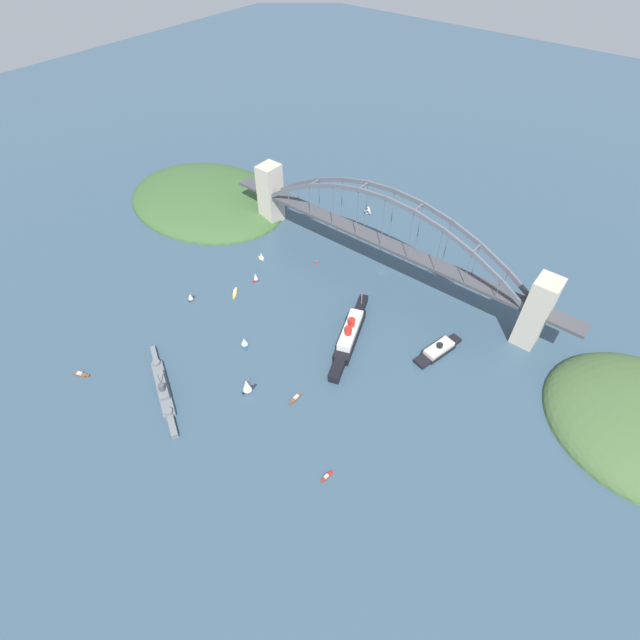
{
  "coord_description": "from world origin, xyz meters",
  "views": [
    {
      "loc": [
        -141.41,
        258.58,
        242.55
      ],
      "look_at": [
        0.0,
        79.71,
        8.0
      ],
      "focal_mm": 26.18,
      "sensor_mm": 36.0,
      "label": 1
    }
  ],
  "objects_px": {
    "ocean_liner": "(350,334)",
    "harbor_ferry_steamer": "(438,350)",
    "small_boat_0": "(235,293)",
    "small_boat_7": "(190,297)",
    "harbor_arch_bridge": "(385,242)",
    "seaplane_taxiing_near_bridge": "(368,211)",
    "small_boat_8": "(244,342)",
    "small_boat_4": "(247,385)",
    "small_boat_2": "(256,277)",
    "small_boat_6": "(81,374)",
    "naval_cruiser": "(163,389)",
    "small_boat_5": "(296,398)",
    "small_boat_1": "(261,256)",
    "small_boat_3": "(327,476)",
    "channel_marker_buoy": "(316,262)"
  },
  "relations": [
    {
      "from": "ocean_liner",
      "to": "harbor_ferry_steamer",
      "type": "xyz_separation_m",
      "value": [
        -54.05,
        -27.39,
        -2.96
      ]
    },
    {
      "from": "small_boat_0",
      "to": "small_boat_7",
      "type": "bearing_deg",
      "value": 51.03
    },
    {
      "from": "harbor_arch_bridge",
      "to": "seaplane_taxiing_near_bridge",
      "type": "bearing_deg",
      "value": -48.61
    },
    {
      "from": "small_boat_8",
      "to": "small_boat_7",
      "type": "bearing_deg",
      "value": -6.51
    },
    {
      "from": "small_boat_4",
      "to": "small_boat_2",
      "type": "bearing_deg",
      "value": -48.99
    },
    {
      "from": "seaplane_taxiing_near_bridge",
      "to": "small_boat_6",
      "type": "xyz_separation_m",
      "value": [
        39.33,
        273.29,
        -1.07
      ]
    },
    {
      "from": "harbor_arch_bridge",
      "to": "naval_cruiser",
      "type": "distance_m",
      "value": 190.94
    },
    {
      "from": "ocean_liner",
      "to": "small_boat_7",
      "type": "relative_size",
      "value": 11.33
    },
    {
      "from": "small_boat_5",
      "to": "ocean_liner",
      "type": "bearing_deg",
      "value": -87.33
    },
    {
      "from": "harbor_arch_bridge",
      "to": "harbor_ferry_steamer",
      "type": "xyz_separation_m",
      "value": [
        -76.96,
        47.87,
        -26.77
      ]
    },
    {
      "from": "small_boat_1",
      "to": "small_boat_8",
      "type": "relative_size",
      "value": 0.99
    },
    {
      "from": "small_boat_2",
      "to": "small_boat_3",
      "type": "bearing_deg",
      "value": 146.72
    },
    {
      "from": "small_boat_1",
      "to": "small_boat_6",
      "type": "height_order",
      "value": "small_boat_1"
    },
    {
      "from": "small_boat_2",
      "to": "small_boat_4",
      "type": "height_order",
      "value": "small_boat_4"
    },
    {
      "from": "harbor_ferry_steamer",
      "to": "small_boat_3",
      "type": "distance_m",
      "value": 117.52
    },
    {
      "from": "harbor_arch_bridge",
      "to": "channel_marker_buoy",
      "type": "height_order",
      "value": "harbor_arch_bridge"
    },
    {
      "from": "small_boat_4",
      "to": "small_boat_7",
      "type": "xyz_separation_m",
      "value": [
        92.61,
        -33.42,
        -2.51
      ]
    },
    {
      "from": "harbor_ferry_steamer",
      "to": "seaplane_taxiing_near_bridge",
      "type": "height_order",
      "value": "harbor_ferry_steamer"
    },
    {
      "from": "ocean_liner",
      "to": "small_boat_5",
      "type": "relative_size",
      "value": 6.98
    },
    {
      "from": "small_boat_8",
      "to": "channel_marker_buoy",
      "type": "xyz_separation_m",
      "value": [
        17.24,
        -100.65,
        -2.61
      ]
    },
    {
      "from": "seaplane_taxiing_near_bridge",
      "to": "small_boat_0",
      "type": "relative_size",
      "value": 0.83
    },
    {
      "from": "harbor_arch_bridge",
      "to": "naval_cruiser",
      "type": "height_order",
      "value": "harbor_arch_bridge"
    },
    {
      "from": "small_boat_3",
      "to": "small_boat_8",
      "type": "relative_size",
      "value": 1.05
    },
    {
      "from": "small_boat_5",
      "to": "small_boat_1",
      "type": "bearing_deg",
      "value": -38.18
    },
    {
      "from": "small_boat_2",
      "to": "small_boat_8",
      "type": "bearing_deg",
      "value": 127.36
    },
    {
      "from": "small_boat_2",
      "to": "small_boat_4",
      "type": "xyz_separation_m",
      "value": [
        -69.7,
        80.15,
        2.02
      ]
    },
    {
      "from": "small_boat_3",
      "to": "small_boat_2",
      "type": "bearing_deg",
      "value": -33.28
    },
    {
      "from": "harbor_arch_bridge",
      "to": "seaplane_taxiing_near_bridge",
      "type": "distance_m",
      "value": 89.46
    },
    {
      "from": "harbor_arch_bridge",
      "to": "harbor_ferry_steamer",
      "type": "bearing_deg",
      "value": 148.12
    },
    {
      "from": "ocean_liner",
      "to": "small_boat_5",
      "type": "height_order",
      "value": "ocean_liner"
    },
    {
      "from": "seaplane_taxiing_near_bridge",
      "to": "small_boat_5",
      "type": "xyz_separation_m",
      "value": [
        -82.14,
        200.75,
        -1.22
      ]
    },
    {
      "from": "ocean_liner",
      "to": "small_boat_4",
      "type": "distance_m",
      "value": 79.61
    },
    {
      "from": "small_boat_4",
      "to": "small_boat_7",
      "type": "height_order",
      "value": "small_boat_4"
    },
    {
      "from": "harbor_ferry_steamer",
      "to": "small_boat_0",
      "type": "distance_m",
      "value": 156.96
    },
    {
      "from": "channel_marker_buoy",
      "to": "small_boat_3",
      "type": "bearing_deg",
      "value": 130.38
    },
    {
      "from": "small_boat_1",
      "to": "small_boat_8",
      "type": "bearing_deg",
      "value": 126.33
    },
    {
      "from": "seaplane_taxiing_near_bridge",
      "to": "harbor_ferry_steamer",
      "type": "bearing_deg",
      "value": 140.02
    },
    {
      "from": "small_boat_5",
      "to": "channel_marker_buoy",
      "type": "distance_m",
      "value": 134.49
    },
    {
      "from": "small_boat_8",
      "to": "small_boat_6",
      "type": "bearing_deg",
      "value": 52.34
    },
    {
      "from": "ocean_liner",
      "to": "naval_cruiser",
      "type": "height_order",
      "value": "ocean_liner"
    },
    {
      "from": "naval_cruiser",
      "to": "harbor_ferry_steamer",
      "type": "distance_m",
      "value": 181.7
    },
    {
      "from": "seaplane_taxiing_near_bridge",
      "to": "small_boat_2",
      "type": "bearing_deg",
      "value": 83.51
    },
    {
      "from": "harbor_ferry_steamer",
      "to": "small_boat_0",
      "type": "relative_size",
      "value": 3.73
    },
    {
      "from": "small_boat_2",
      "to": "small_boat_5",
      "type": "distance_m",
      "value": 117.8
    },
    {
      "from": "small_boat_2",
      "to": "small_boat_8",
      "type": "relative_size",
      "value": 0.98
    },
    {
      "from": "small_boat_0",
      "to": "small_boat_8",
      "type": "bearing_deg",
      "value": 142.62
    },
    {
      "from": "small_boat_3",
      "to": "channel_marker_buoy",
      "type": "bearing_deg",
      "value": -49.62
    },
    {
      "from": "small_boat_4",
      "to": "channel_marker_buoy",
      "type": "bearing_deg",
      "value": -70.19
    },
    {
      "from": "small_boat_8",
      "to": "channel_marker_buoy",
      "type": "relative_size",
      "value": 2.94
    },
    {
      "from": "seaplane_taxiing_near_bridge",
      "to": "small_boat_6",
      "type": "distance_m",
      "value": 276.11
    }
  ]
}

